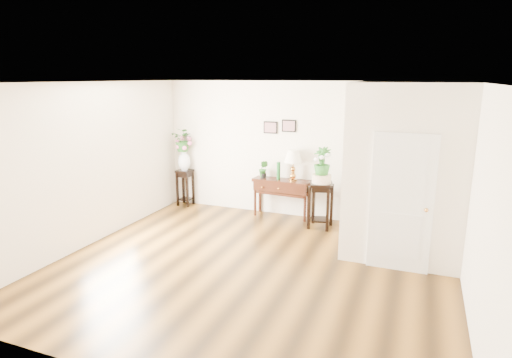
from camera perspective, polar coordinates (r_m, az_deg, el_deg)
The scene contains 21 objects.
floor at distance 6.74m, azimuth -0.77°, elevation -11.77°, with size 6.00×5.50×0.02m, color brown.
ceiling at distance 6.10m, azimuth -0.85°, elevation 12.76°, with size 6.00×5.50×0.02m, color white.
wall_back at distance 8.83m, azimuth 5.95°, elevation 3.78°, with size 6.00×0.02×2.80m, color silver.
wall_front at distance 3.98m, azimuth -16.07°, elevation -8.83°, with size 6.00×0.02×2.80m, color silver.
wall_left at distance 7.89m, azimuth -21.45°, elevation 1.75°, with size 0.02×5.50×2.80m, color silver.
wall_right at distance 5.88m, azimuth 27.44°, elevation -2.63°, with size 0.02×5.50×2.80m, color silver.
partition at distance 7.57m, azimuth 19.40°, elevation 1.46°, with size 1.80×1.95×2.80m, color silver.
door at distance 6.68m, azimuth 18.80°, elevation -3.13°, with size 0.90×0.05×2.10m, color silver.
art_print_left at distance 8.94m, azimuth 1.94°, elevation 6.88°, with size 0.30×0.02×0.25m, color black.
art_print_right at distance 8.81m, azimuth 4.42°, elevation 7.08°, with size 0.30×0.02×0.25m, color black.
wall_ornament at distance 7.68m, azimuth 12.77°, elevation 6.97°, with size 0.51×0.51×0.07m, color gold.
console_table at distance 8.98m, azimuth 3.43°, elevation -2.55°, with size 1.20×0.40×0.80m, color black.
table_lamp at distance 8.73m, azimuth 4.97°, elevation 2.04°, with size 0.37×0.37×0.65m, color #BD8033.
green_vase at distance 8.86m, azimuth 3.01°, elevation 1.05°, with size 0.07×0.07×0.36m, color #13501C.
potted_plant at distance 8.97m, azimuth 1.00°, elevation 1.27°, with size 0.20×0.16×0.36m, color #215D1E.
plant_stand_a at distance 9.91m, azimuth -9.41°, elevation -1.12°, with size 0.32×0.32×0.82m, color black.
porcelain_vase at distance 9.77m, azimuth -9.55°, elevation 2.49°, with size 0.28×0.28×0.48m, color white, non-canonical shape.
lily_arrangement at distance 9.69m, azimuth -9.66°, elevation 5.05°, with size 0.48×0.42×0.53m, color #215D1E.
plant_stand_b at distance 8.40m, azimuth 8.61°, elevation -3.47°, with size 0.42×0.42×0.90m, color black.
ceramic_bowl at distance 8.26m, azimuth 8.73°, elevation 0.03°, with size 0.37×0.37×0.16m, color silver.
narcissus at distance 8.20m, azimuth 8.81°, elevation 2.24°, with size 0.32×0.32×0.57m, color #215D1E.
Camera 1 is at (2.30, -5.65, 2.88)m, focal length 30.00 mm.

